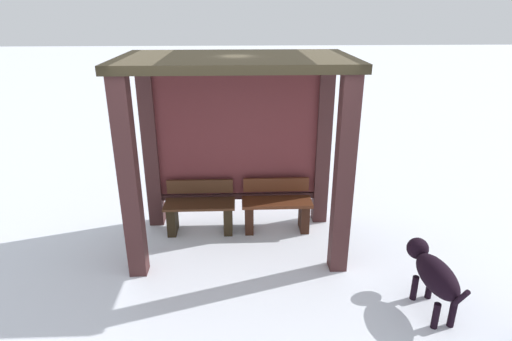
# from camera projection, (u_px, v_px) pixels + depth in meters

# --- Properties ---
(ground_plane) EXTENTS (60.00, 60.00, 0.00)m
(ground_plane) POSITION_uv_depth(u_px,v_px,m) (239.00, 242.00, 5.82)
(ground_plane) COLOR white
(bus_shelter) EXTENTS (2.75, 1.58, 2.50)m
(bus_shelter) POSITION_uv_depth(u_px,v_px,m) (237.00, 119.00, 5.36)
(bus_shelter) COLOR #3F2222
(bus_shelter) RESTS_ON ground
(bench_left_inside) EXTENTS (0.99, 0.40, 0.73)m
(bench_left_inside) POSITION_uv_depth(u_px,v_px,m) (200.00, 210.00, 6.02)
(bench_left_inside) COLOR #462817
(bench_left_inside) RESTS_ON ground
(bench_center_inside) EXTENTS (0.99, 0.37, 0.75)m
(bench_center_inside) POSITION_uv_depth(u_px,v_px,m) (277.00, 208.00, 6.05)
(bench_center_inside) COLOR #512714
(bench_center_inside) RESTS_ON ground
(dog) EXTENTS (0.35, 1.06, 0.64)m
(dog) POSITION_uv_depth(u_px,v_px,m) (433.00, 273.00, 4.41)
(dog) COLOR black
(dog) RESTS_ON ground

